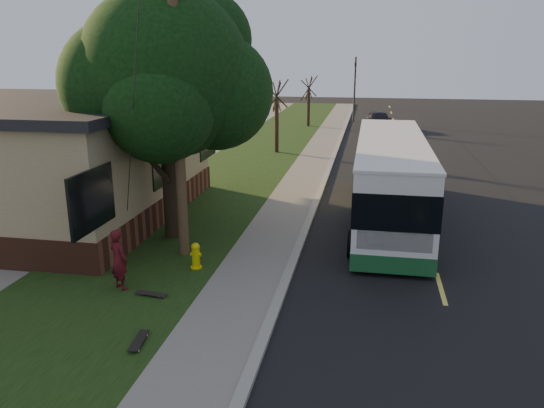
{
  "coord_description": "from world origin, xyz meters",
  "views": [
    {
      "loc": [
        1.99,
        -13.14,
        5.88
      ],
      "look_at": [
        -0.79,
        1.85,
        1.5
      ],
      "focal_mm": 35.0,
      "sensor_mm": 36.0,
      "label": 1
    }
  ],
  "objects": [
    {
      "name": "bare_tree_near",
      "position": [
        -3.5,
        18.0,
        2.15
      ],
      "size": [
        1.38,
        1.21,
        4.31
      ],
      "color": "black",
      "rests_on": "grass_verge"
    },
    {
      "name": "grass_verge",
      "position": [
        -4.5,
        10.0,
        0.04
      ],
      "size": [
        5.0,
        80.0,
        0.07
      ],
      "primitive_type": "cube",
      "color": "black",
      "rests_on": "ground"
    },
    {
      "name": "bare_tree_far",
      "position": [
        -3.0,
        30.0,
        2.0
      ],
      "size": [
        1.38,
        1.21,
        4.03
      ],
      "color": "black",
      "rests_on": "grass_verge"
    },
    {
      "name": "building_lot",
      "position": [
        -14.5,
        10.0,
        0.02
      ],
      "size": [
        15.0,
        80.0,
        0.04
      ],
      "primitive_type": "cube",
      "color": "slate",
      "rests_on": "ground"
    },
    {
      "name": "traffic_signal",
      "position": [
        0.5,
        34.0,
        3.16
      ],
      "size": [
        0.18,
        0.22,
        5.5
      ],
      "color": "#2D2D30",
      "rests_on": "ground"
    },
    {
      "name": "sidewalk",
      "position": [
        -1.0,
        10.0,
        0.04
      ],
      "size": [
        2.0,
        80.0,
        0.08
      ],
      "primitive_type": "cube",
      "color": "slate",
      "rests_on": "ground"
    },
    {
      "name": "transit_bus",
      "position": [
        2.77,
        5.76,
        1.58
      ],
      "size": [
        2.52,
        10.92,
        2.96
      ],
      "color": "silver",
      "rests_on": "ground"
    },
    {
      "name": "road",
      "position": [
        4.0,
        10.0,
        0.01
      ],
      "size": [
        8.0,
        80.0,
        0.01
      ],
      "primitive_type": "cube",
      "color": "black",
      "rests_on": "ground"
    },
    {
      "name": "skateboard_spare",
      "position": [
        -3.14,
        -1.91,
        0.13
      ],
      "size": [
        0.82,
        0.3,
        0.08
      ],
      "color": "black",
      "rests_on": "grass_verge"
    },
    {
      "name": "curb",
      "position": [
        0.0,
        10.0,
        0.06
      ],
      "size": [
        0.25,
        80.0,
        0.12
      ],
      "primitive_type": "cube",
      "color": "gray",
      "rests_on": "ground"
    },
    {
      "name": "skateboarder",
      "position": [
        -4.07,
        -1.63,
        0.86
      ],
      "size": [
        0.69,
        0.62,
        1.58
      ],
      "primitive_type": "imported",
      "rotation": [
        0.0,
        0.0,
        2.62
      ],
      "color": "#480E13",
      "rests_on": "grass_verge"
    },
    {
      "name": "fire_hydrant",
      "position": [
        -2.6,
        0.0,
        0.43
      ],
      "size": [
        0.32,
        0.32,
        0.74
      ],
      "color": "yellow",
      "rests_on": "grass_verge"
    },
    {
      "name": "distant_car",
      "position": [
        2.62,
        29.34,
        0.75
      ],
      "size": [
        2.17,
        4.52,
        1.49
      ],
      "primitive_type": "imported",
      "rotation": [
        0.0,
        0.0,
        0.09
      ],
      "color": "black",
      "rests_on": "ground"
    },
    {
      "name": "utility_pole",
      "position": [
        -3.31,
        0.99,
        4.63
      ],
      "size": [
        2.86,
        3.21,
        9.07
      ],
      "color": "#473321",
      "rests_on": "ground"
    },
    {
      "name": "dumpster",
      "position": [
        -8.71,
        2.08,
        0.72
      ],
      "size": [
        1.71,
        1.46,
        1.35
      ],
      "color": "black",
      "rests_on": "building_lot"
    },
    {
      "name": "leafy_tree",
      "position": [
        -4.17,
        2.65,
        5.17
      ],
      "size": [
        6.3,
        6.0,
        7.8
      ],
      "color": "black",
      "rests_on": "grass_verge"
    },
    {
      "name": "ground",
      "position": [
        0.0,
        0.0,
        0.0
      ],
      "size": [
        120.0,
        120.0,
        0.0
      ],
      "primitive_type": "plane",
      "color": "black",
      "rests_on": "ground"
    },
    {
      "name": "skateboard_main",
      "position": [
        -2.5,
        -4.05,
        0.13
      ],
      "size": [
        0.32,
        0.87,
        0.08
      ],
      "color": "black",
      "rests_on": "grass_verge"
    }
  ]
}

